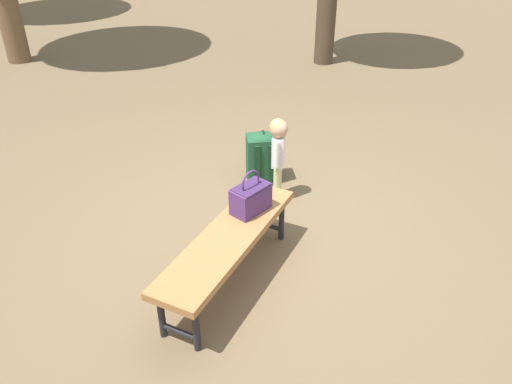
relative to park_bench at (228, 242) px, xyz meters
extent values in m
plane|color=brown|center=(0.70, -0.09, -0.39)|extent=(40.00, 40.00, 0.00)
cube|color=#9E6B3D|center=(0.00, 0.00, 0.03)|extent=(1.65, 0.82, 0.06)
cylinder|color=black|center=(0.71, -0.05, -0.20)|extent=(0.05, 0.05, 0.39)
cylinder|color=black|center=(0.64, -0.32, -0.20)|extent=(0.05, 0.05, 0.39)
cylinder|color=black|center=(-0.64, 0.32, -0.20)|extent=(0.05, 0.05, 0.39)
cylinder|color=black|center=(-0.71, 0.05, -0.20)|extent=(0.05, 0.05, 0.39)
cylinder|color=black|center=(0.67, -0.19, -0.29)|extent=(0.11, 0.28, 0.04)
cylinder|color=black|center=(-0.67, 0.19, -0.29)|extent=(0.11, 0.28, 0.04)
cube|color=#4C2D66|center=(0.37, -0.10, 0.17)|extent=(0.37, 0.32, 0.22)
cube|color=#39224C|center=(0.37, -0.10, 0.27)|extent=(0.34, 0.31, 0.02)
torus|color=#4C2D66|center=(0.37, -0.10, 0.33)|extent=(0.18, 0.12, 0.20)
cylinder|color=#CCCC8C|center=(1.35, -0.19, -0.21)|extent=(0.07, 0.07, 0.36)
cylinder|color=#CCCC8C|center=(1.27, -0.19, -0.21)|extent=(0.07, 0.07, 0.36)
ellipsoid|color=white|center=(1.35, -0.21, -0.37)|extent=(0.05, 0.09, 0.04)
ellipsoid|color=white|center=(1.26, -0.21, -0.37)|extent=(0.05, 0.09, 0.04)
cube|color=white|center=(1.31, -0.19, 0.12)|extent=(0.13, 0.11, 0.31)
cylinder|color=white|center=(1.40, -0.19, 0.14)|extent=(0.05, 0.05, 0.26)
cylinder|color=white|center=(1.22, -0.19, 0.14)|extent=(0.05, 0.05, 0.26)
sphere|color=tan|center=(1.31, -0.19, 0.36)|extent=(0.17, 0.17, 0.17)
sphere|color=tan|center=(1.31, -0.18, 0.38)|extent=(0.16, 0.16, 0.16)
cube|color=#1E4C2D|center=(1.65, 0.02, -0.15)|extent=(0.34, 0.40, 0.50)
ellipsoid|color=#1E4C2D|center=(1.65, 0.02, 0.09)|extent=(0.32, 0.38, 0.11)
cube|color=#13311D|center=(1.78, 0.06, -0.22)|extent=(0.10, 0.24, 0.22)
cube|color=#13311D|center=(1.50, 0.05, -0.15)|extent=(0.04, 0.06, 0.42)
cube|color=#13311D|center=(1.54, -0.10, -0.15)|extent=(0.04, 0.06, 0.42)
torus|color=black|center=(1.65, 0.02, 0.14)|extent=(0.08, 0.04, 0.08)
camera|label=1|loc=(-3.02, -0.78, 2.36)|focal=35.98mm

